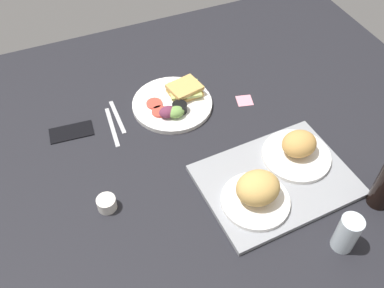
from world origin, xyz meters
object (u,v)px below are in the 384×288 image
(fork, at_px, (117,117))
(bread_plate_near, at_px, (298,149))
(bread_plate_far, at_px, (257,192))
(plate_with_salad, at_px, (175,102))
(cell_phone, at_px, (71,132))
(serving_tray, at_px, (276,180))
(drinking_glass, at_px, (347,233))
(knife, at_px, (112,127))
(espresso_cup, at_px, (107,203))
(sticky_note, at_px, (244,100))

(fork, bearing_deg, bread_plate_near, 49.21)
(bread_plate_far, bearing_deg, fork, -61.64)
(plate_with_salad, height_order, cell_phone, plate_with_salad)
(serving_tray, xyz_separation_m, bread_plate_far, (0.10, 0.04, 0.05))
(cell_phone, bearing_deg, bread_plate_far, 136.45)
(bread_plate_near, relative_size, drinking_glass, 1.77)
(fork, bearing_deg, bread_plate_far, 28.17)
(drinking_glass, distance_m, knife, 0.81)
(plate_with_salad, xyz_separation_m, drinking_glass, (-0.22, 0.69, 0.04))
(serving_tray, xyz_separation_m, bread_plate_near, (-0.10, -0.05, 0.04))
(plate_with_salad, height_order, drinking_glass, drinking_glass)
(serving_tray, bearing_deg, knife, -46.50)
(drinking_glass, relative_size, knife, 0.64)
(drinking_glass, relative_size, fork, 0.72)
(serving_tray, relative_size, bread_plate_far, 2.25)
(plate_with_salad, relative_size, espresso_cup, 5.09)
(plate_with_salad, height_order, espresso_cup, plate_with_salad)
(bread_plate_far, xyz_separation_m, drinking_glass, (-0.15, 0.21, 0.00))
(bread_plate_far, distance_m, knife, 0.56)
(serving_tray, height_order, knife, serving_tray)
(plate_with_salad, xyz_separation_m, sticky_note, (-0.24, 0.07, -0.02))
(drinking_glass, bearing_deg, cell_phone, -50.06)
(sticky_note, bearing_deg, serving_tray, 77.26)
(bread_plate_far, bearing_deg, sticky_note, -113.57)
(plate_with_salad, bearing_deg, drinking_glass, 107.53)
(plate_with_salad, height_order, knife, plate_with_salad)
(fork, bearing_deg, serving_tray, 38.49)
(bread_plate_far, relative_size, fork, 1.17)
(bread_plate_far, xyz_separation_m, sticky_note, (-0.18, -0.41, -0.06))
(cell_phone, bearing_deg, sticky_note, 176.97)
(bread_plate_near, height_order, cell_phone, bread_plate_near)
(knife, bearing_deg, cell_phone, -98.50)
(bread_plate_near, relative_size, fork, 1.27)
(espresso_cup, bearing_deg, serving_tray, 167.58)
(drinking_glass, bearing_deg, sticky_note, -92.30)
(bread_plate_far, height_order, knife, bread_plate_far)
(serving_tray, xyz_separation_m, fork, (0.37, -0.46, -0.01))
(bread_plate_far, bearing_deg, drinking_glass, 126.08)
(bread_plate_far, bearing_deg, bread_plate_near, -153.49)
(drinking_glass, xyz_separation_m, fork, (0.42, -0.71, -0.06))
(knife, bearing_deg, bread_plate_near, 58.02)
(bread_plate_near, height_order, sticky_note, bread_plate_near)
(drinking_glass, height_order, fork, drinking_glass)
(serving_tray, relative_size, fork, 2.65)
(espresso_cup, relative_size, cell_phone, 0.39)
(bread_plate_near, distance_m, bread_plate_far, 0.22)
(serving_tray, xyz_separation_m, plate_with_salad, (0.16, -0.43, 0.01))
(bread_plate_near, distance_m, plate_with_salad, 0.46)
(bread_plate_near, bearing_deg, drinking_glass, 81.38)
(espresso_cup, height_order, sticky_note, espresso_cup)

